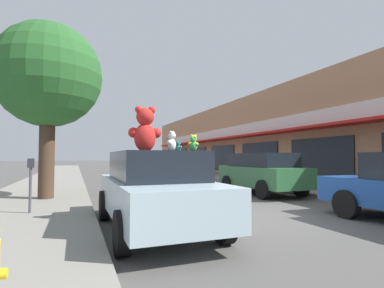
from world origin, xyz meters
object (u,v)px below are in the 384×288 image
Objects in this scene: teddy_bear_green at (193,144)px; teddy_bear_white at (172,141)px; parking_meter at (31,178)px; teddy_bear_giant at (145,130)px; parked_car_far_center at (261,172)px; street_tree at (48,76)px; teddy_bear_black at (174,147)px; teddy_bear_teal at (178,146)px; teddy_bear_yellow at (193,143)px; plush_art_car at (155,189)px.

teddy_bear_white reaches higher than teddy_bear_green.
teddy_bear_giant is at bearing -38.07° from parking_meter.
street_tree is at bearing 175.87° from parked_car_far_center.
street_tree is at bearing -50.27° from teddy_bear_black.
teddy_bear_green is 0.69× the size of teddy_bear_white.
teddy_bear_giant is at bearing -18.26° from teddy_bear_green.
teddy_bear_black is 0.75× the size of teddy_bear_white.
teddy_bear_black reaches higher than teddy_bear_green.
teddy_bear_black reaches higher than teddy_bear_teal.
street_tree is (-7.67, 0.55, 3.18)m from parked_car_far_center.
teddy_bear_yellow reaches higher than parking_meter.
plush_art_car is 16.13× the size of teddy_bear_black.
parked_car_far_center is (4.90, 5.14, -0.81)m from teddy_bear_green.
parked_car_far_center is at bearing 172.02° from teddy_bear_white.
parked_car_far_center is (4.85, 4.18, -0.79)m from teddy_bear_teal.
parked_car_far_center is (4.73, 3.49, -0.82)m from teddy_bear_black.
teddy_bear_teal is 0.05× the size of parked_car_far_center.
street_tree is at bearing 1.42° from teddy_bear_teal.
parking_meter is (-3.06, 1.44, -0.73)m from teddy_bear_black.
plush_art_car is 0.78× the size of street_tree.
parked_car_far_center is at bearing -137.87° from teddy_bear_giant.
parked_car_far_center reaches higher than plush_art_car.
teddy_bear_white is at bearing 1.34° from teddy_bear_green.
parking_meter is at bearing 24.74° from teddy_bear_teal.
teddy_bear_giant reaches higher than teddy_bear_white.
parking_meter is at bearing -165.26° from parked_car_far_center.
teddy_bear_green is 0.17m from teddy_bear_yellow.
parked_car_far_center is 3.25× the size of parking_meter.
teddy_bear_yellow is (0.06, 0.15, 0.02)m from teddy_bear_green.
parked_car_far_center is (5.48, 3.86, -1.14)m from teddy_bear_giant.
teddy_bear_black is at bearing -48.35° from teddy_bear_green.
street_tree reaches higher than teddy_bear_green.
teddy_bear_teal is at bearing -59.22° from street_tree.
teddy_bear_giant is 1.44m from teddy_bear_green.
teddy_bear_black is 3.46m from parking_meter.
teddy_bear_white reaches higher than parking_meter.
teddy_bear_yellow is (0.49, -0.86, 0.88)m from plush_art_car.
plush_art_car is 19.50× the size of teddy_bear_teal.
teddy_bear_teal is at bearing 160.16° from teddy_bear_giant.
teddy_bear_teal is (0.63, -0.32, -0.35)m from teddy_bear_giant.
teddy_bear_green is 0.43m from teddy_bear_white.
teddy_bear_yellow is 7.00m from parked_car_far_center.
parking_meter is (-7.79, -2.05, 0.08)m from parked_car_far_center.
street_tree reaches higher than teddy_bear_black.
teddy_bear_yellow is 0.07× the size of parked_car_far_center.
teddy_bear_teal is at bearing -139.26° from parked_car_far_center.
teddy_bear_giant is 0.89m from teddy_bear_black.
teddy_bear_black is 0.05× the size of street_tree.
plush_art_car is 6.75m from parked_car_far_center.
teddy_bear_white is at bearing 122.51° from teddy_bear_teal.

